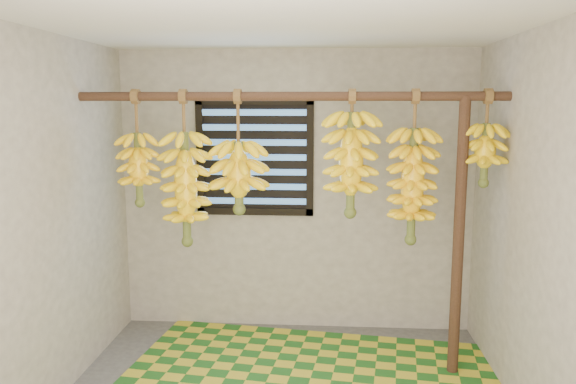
# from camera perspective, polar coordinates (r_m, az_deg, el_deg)

# --- Properties ---
(ceiling) EXTENTS (3.00, 3.00, 0.01)m
(ceiling) POSITION_cam_1_polar(r_m,az_deg,el_deg) (3.28, -0.71, 16.94)
(ceiling) COLOR silver
(ceiling) RESTS_ON wall_back
(wall_back) EXTENTS (3.00, 0.01, 2.40)m
(wall_back) POSITION_cam_1_polar(r_m,az_deg,el_deg) (4.81, 0.81, 0.00)
(wall_back) COLOR gray
(wall_back) RESTS_ON floor
(wall_left) EXTENTS (0.01, 3.00, 2.40)m
(wall_left) POSITION_cam_1_polar(r_m,az_deg,el_deg) (3.77, -24.16, -3.30)
(wall_left) COLOR gray
(wall_left) RESTS_ON floor
(wall_right) EXTENTS (0.01, 3.00, 2.40)m
(wall_right) POSITION_cam_1_polar(r_m,az_deg,el_deg) (3.55, 24.40, -4.05)
(wall_right) COLOR gray
(wall_right) RESTS_ON floor
(window) EXTENTS (1.00, 0.04, 1.00)m
(window) POSITION_cam_1_polar(r_m,az_deg,el_deg) (4.78, -3.40, 3.55)
(window) COLOR black
(window) RESTS_ON wall_back
(hanging_pole) EXTENTS (3.00, 0.06, 0.06)m
(hanging_pole) POSITION_cam_1_polar(r_m,az_deg,el_deg) (3.95, 0.16, 9.70)
(hanging_pole) COLOR #462C1E
(hanging_pole) RESTS_ON wall_left
(support_post) EXTENTS (0.08, 0.08, 2.00)m
(support_post) POSITION_cam_1_polar(r_m,az_deg,el_deg) (4.16, 16.94, -4.63)
(support_post) COLOR #462C1E
(support_post) RESTS_ON floor
(banana_bunch_a) EXTENTS (0.29, 0.29, 0.83)m
(banana_bunch_a) POSITION_cam_1_polar(r_m,az_deg,el_deg) (4.20, -14.93, 2.27)
(banana_bunch_a) COLOR brown
(banana_bunch_a) RESTS_ON hanging_pole
(banana_bunch_b) EXTENTS (0.34, 0.34, 1.12)m
(banana_bunch_b) POSITION_cam_1_polar(r_m,az_deg,el_deg) (4.12, -10.34, 0.35)
(banana_bunch_b) COLOR brown
(banana_bunch_b) RESTS_ON hanging_pole
(banana_bunch_c) EXTENTS (0.39, 0.39, 0.87)m
(banana_bunch_c) POSITION_cam_1_polar(r_m,az_deg,el_deg) (4.02, -5.02, 1.54)
(banana_bunch_c) COLOR brown
(banana_bunch_c) RESTS_ON hanging_pole
(banana_bunch_d) EXTENTS (0.37, 0.37, 0.89)m
(banana_bunch_d) POSITION_cam_1_polar(r_m,az_deg,el_deg) (3.97, 6.41, 2.82)
(banana_bunch_d) COLOR brown
(banana_bunch_d) RESTS_ON hanging_pole
(banana_bunch_e) EXTENTS (0.34, 0.34, 1.08)m
(banana_bunch_e) POSITION_cam_1_polar(r_m,az_deg,el_deg) (4.03, 12.52, 0.61)
(banana_bunch_e) COLOR brown
(banana_bunch_e) RESTS_ON hanging_pole
(banana_bunch_f) EXTENTS (0.29, 0.29, 0.66)m
(banana_bunch_f) POSITION_cam_1_polar(r_m,az_deg,el_deg) (4.10, 19.37, 3.62)
(banana_bunch_f) COLOR brown
(banana_bunch_f) RESTS_ON hanging_pole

